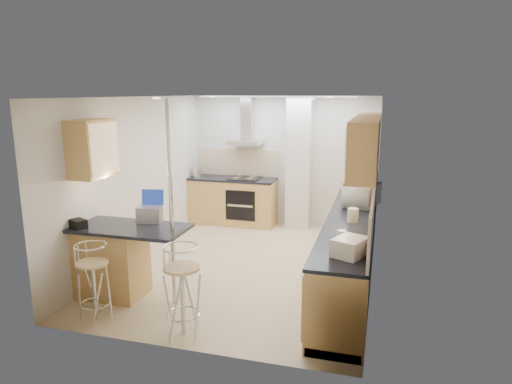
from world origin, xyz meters
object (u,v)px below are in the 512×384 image
(bar_stool_end, at_px, (182,290))
(bar_stool_near, at_px, (94,282))
(microwave, at_px, (362,195))
(bread_bin, at_px, (350,247))
(laptop, at_px, (150,214))

(bar_stool_end, bearing_deg, bar_stool_near, 138.41)
(microwave, distance_m, bread_bin, 2.18)
(bar_stool_near, height_order, bread_bin, bread_bin)
(bar_stool_end, distance_m, bread_bin, 1.82)
(bar_stool_end, xyz_separation_m, bread_bin, (1.71, 0.40, 0.51))
(bar_stool_end, relative_size, bread_bin, 2.82)
(microwave, height_order, bar_stool_end, microwave)
(bar_stool_near, relative_size, bread_bin, 2.59)
(microwave, bearing_deg, bread_bin, -164.72)
(laptop, distance_m, bar_stool_end, 1.35)
(laptop, distance_m, bread_bin, 2.60)
(bar_stool_near, height_order, bar_stool_end, bar_stool_end)
(laptop, bearing_deg, bread_bin, -24.70)
(bar_stool_near, distance_m, bar_stool_end, 1.09)
(bar_stool_end, height_order, bread_bin, bread_bin)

